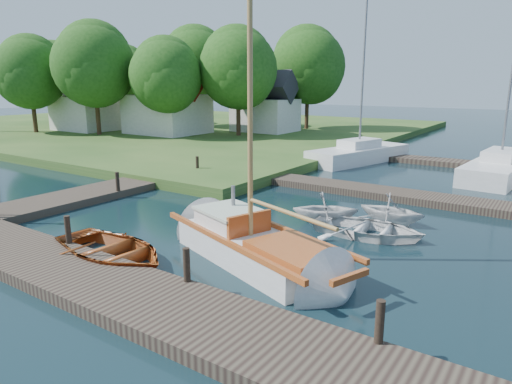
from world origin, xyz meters
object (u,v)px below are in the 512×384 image
Objects in this scene: dinghy at (110,246)px; tree_4 at (196,65)px; tree_6 at (54,73)px; mooring_post_2 at (187,265)px; sailboat at (258,250)px; mooring_post_4 at (118,182)px; tree_5 at (124,75)px; mooring_post_3 at (380,322)px; tender_d at (392,207)px; marina_boat_0 at (359,153)px; mooring_post_5 at (197,164)px; mooring_post_1 at (68,230)px; tender_c at (368,225)px; tree_3 at (238,68)px; tree_2 at (166,75)px; marina_boat_2 at (500,166)px; tree_7 at (308,66)px; tender_b at (326,206)px; tree_1 at (94,65)px; tree_0 at (30,73)px; house_a at (167,104)px; house_c at (265,107)px; house_b at (88,104)px.

tree_4 is (-20.42, 26.75, 5.96)m from dinghy.
tree_6 reaches higher than dinghy.
mooring_post_2 is 2.49m from sailboat.
sailboat is at bearing -16.16° from mooring_post_4.
tree_5 reaches higher than mooring_post_4.
tree_4 is at bearing 135.99° from mooring_post_3.
marina_boat_0 reaches higher than tender_d.
tender_d is at bearing 90.98° from sailboat.
tree_6 is at bearing 63.38° from dinghy.
mooring_post_4 is 5.00m from mooring_post_5.
mooring_post_1 is 0.23× the size of tender_c.
tree_3 reaches higher than dinghy.
tender_d is 0.28× the size of tree_2.
marina_boat_2 reaches higher than sailboat.
mooring_post_3 is 36.31m from tree_7.
tree_2 is 0.92× the size of tree_6.
mooring_post_3 is 0.08× the size of sailboat.
tree_4 is at bearing 78.07° from marina_boat_2.
tender_b is 0.26× the size of tree_6.
mooring_post_3 is at bearing -29.61° from tree_1.
tree_2 is (12.00, 4.00, -0.28)m from tree_0.
house_a is at bearing -22.05° from tree_5.
mooring_post_5 is at bearing -48.66° from tree_4.
sailboat is 1.07× the size of tree_1.
dinghy is 19.94m from marina_boat_2.
tree_6 reaches higher than mooring_post_3.
mooring_post_3 is (4.50, 0.00, 0.00)m from mooring_post_2.
dinghy is 25.39m from tree_2.
mooring_post_3 is 39.34m from tree_4.
sailboat is 2.49× the size of dinghy.
tree_6 is (-34.42, 20.75, 5.23)m from dinghy.
sailboat is 1.26× the size of tree_2.
tender_b reaches higher than mooring_post_2.
mooring_post_2 is 30.14m from house_a.
dinghy is at bearing -60.78° from mooring_post_5.
tree_4 is (-15.00, 17.05, 5.67)m from mooring_post_5.
marina_boat_0 reaches higher than house_c.
mooring_post_2 is 0.13× the size of house_a.
tree_2 is at bearing 0.28° from house_b.
house_a reaches higher than house_c.
dinghy is 0.34× the size of marina_boat_0.
marina_boat_2 reaches higher than tree_4.
tree_7 is (12.00, 14.00, 0.11)m from tree_1.
tender_b is 23.24m from tree_3.
tree_1 is 0.95× the size of tree_4.
tender_b is at bearing -40.58° from tree_4.
tender_b is 33.16m from tree_0.
tree_3 is 16.13m from tree_5.
tender_b is 0.38× the size of house_b.
tender_c is 0.37× the size of tree_7.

